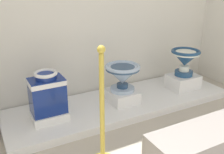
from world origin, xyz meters
TOP-DOWN VIEW (x-y plane):
  - display_platform at (1.73, 2.51)m, footprint 2.80×0.85m
  - plinth_block_tall_cobalt at (0.82, 2.48)m, footprint 0.37×0.29m
  - antique_toilet_tall_cobalt at (0.82, 2.48)m, footprint 0.36×0.25m
  - plinth_block_slender_white at (1.72, 2.48)m, footprint 0.32×0.36m
  - antique_toilet_slender_white at (1.72, 2.48)m, footprint 0.41×0.41m
  - plinth_block_squat_floral at (2.66, 2.46)m, footprint 0.39×0.32m
  - antique_toilet_squat_floral at (2.66, 2.46)m, footprint 0.38×0.38m
  - stanchion_post_near_left at (1.04, 1.66)m, footprint 0.25×0.25m
  - museum_bench at (1.72, 1.19)m, footprint 0.97×0.36m

SIDE VIEW (x-z plane):
  - display_platform at x=1.73m, z-range 0.00..0.08m
  - plinth_block_tall_cobalt at x=0.82m, z-range 0.08..0.17m
  - plinth_block_slender_white at x=1.72m, z-range 0.08..0.23m
  - plinth_block_squat_floral at x=2.66m, z-range 0.08..0.27m
  - museum_bench at x=1.72m, z-range 0.00..0.40m
  - stanchion_post_near_left at x=1.04m, z-range -0.20..0.85m
  - antique_toilet_tall_cobalt at x=0.82m, z-range 0.18..0.63m
  - antique_toilet_slender_white at x=1.72m, z-range 0.28..0.60m
  - antique_toilet_squat_floral at x=2.66m, z-range 0.33..0.68m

